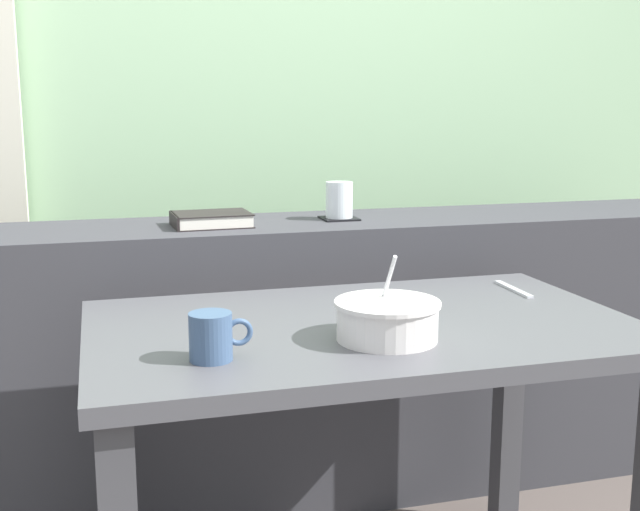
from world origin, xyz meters
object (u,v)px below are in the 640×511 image
object	(u,v)px
coaster_square	(339,218)
closed_book	(211,219)
breakfast_table	(362,372)
ceramic_mug	(212,336)
fork_utensil	(513,289)
soup_bowl	(387,321)
juice_glass	(339,201)

from	to	relation	value
coaster_square	closed_book	bearing A→B (deg)	-175.89
breakfast_table	closed_book	bearing A→B (deg)	109.85
breakfast_table	ceramic_mug	bearing A→B (deg)	-153.95
coaster_square	fork_utensil	xyz separation A→B (m)	(0.29, -0.48, -0.12)
closed_book	soup_bowl	size ratio (longest dim) A/B	1.04
soup_bowl	breakfast_table	bearing A→B (deg)	91.35
coaster_square	closed_book	size ratio (longest dim) A/B	0.47
fork_utensil	ceramic_mug	distance (m)	0.84
soup_bowl	closed_book	bearing A→B (deg)	106.79
juice_glass	soup_bowl	xyz separation A→B (m)	(-0.14, -0.77, -0.13)
coaster_square	ceramic_mug	distance (m)	0.94
breakfast_table	juice_glass	xyz separation A→B (m)	(0.15, 0.64, 0.28)
coaster_square	soup_bowl	xyz separation A→B (m)	(-0.14, -0.77, -0.08)
ceramic_mug	soup_bowl	bearing A→B (deg)	5.42
coaster_square	fork_utensil	size ratio (longest dim) A/B	0.59
breakfast_table	ceramic_mug	world-z (taller)	ceramic_mug
soup_bowl	fork_utensil	world-z (taller)	soup_bowl
soup_bowl	ceramic_mug	distance (m)	0.34
breakfast_table	ceramic_mug	size ratio (longest dim) A/B	9.88
breakfast_table	fork_utensil	size ratio (longest dim) A/B	6.57
coaster_square	closed_book	world-z (taller)	closed_book
juice_glass	fork_utensil	world-z (taller)	juice_glass
closed_book	soup_bowl	distance (m)	0.79
breakfast_table	fork_utensil	world-z (taller)	fork_utensil
ceramic_mug	closed_book	bearing A→B (deg)	81.89
closed_book	juice_glass	bearing A→B (deg)	4.11
ceramic_mug	breakfast_table	bearing A→B (deg)	26.05
soup_bowl	ceramic_mug	world-z (taller)	soup_bowl
juice_glass	ceramic_mug	xyz separation A→B (m)	(-0.48, -0.81, -0.13)
breakfast_table	fork_utensil	distance (m)	0.48
juice_glass	fork_utensil	xyz separation A→B (m)	(0.29, -0.48, -0.17)
closed_book	ceramic_mug	distance (m)	0.79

